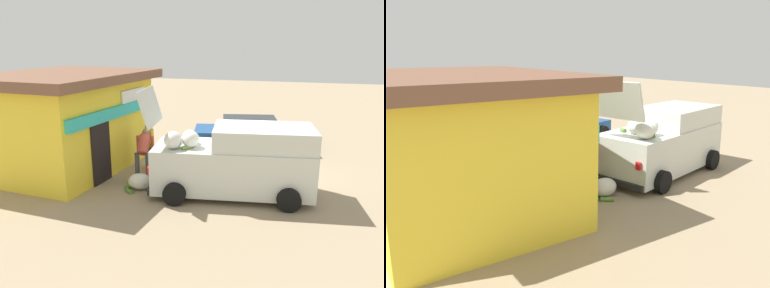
% 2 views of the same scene
% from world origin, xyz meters
% --- Properties ---
extents(ground_plane, '(60.00, 60.00, 0.00)m').
position_xyz_m(ground_plane, '(0.00, 0.00, 0.00)').
color(ground_plane, '#9E896B').
extents(storefront_bar, '(6.04, 4.87, 3.18)m').
position_xyz_m(storefront_bar, '(-1.08, 5.72, 1.63)').
color(storefront_bar, yellow).
rests_on(storefront_bar, ground_plane).
extents(delivery_van, '(2.70, 4.83, 2.92)m').
position_xyz_m(delivery_van, '(-1.89, -0.22, 0.98)').
color(delivery_van, silver).
rests_on(delivery_van, ground_plane).
extents(parked_sedan, '(2.81, 4.55, 1.26)m').
position_xyz_m(parked_sedan, '(2.91, 0.18, 0.60)').
color(parked_sedan, '#1E4C8C').
rests_on(parked_sedan, ground_plane).
extents(vendor_standing, '(0.48, 0.48, 1.58)m').
position_xyz_m(vendor_standing, '(-0.57, 2.97, 0.91)').
color(vendor_standing, '#4C4C51').
rests_on(vendor_standing, ground_plane).
extents(customer_bending, '(0.72, 0.58, 1.50)m').
position_xyz_m(customer_bending, '(-1.38, 2.80, 0.91)').
color(customer_bending, '#4C4C51').
rests_on(customer_bending, ground_plane).
extents(unloaded_banana_pile, '(0.81, 0.87, 0.46)m').
position_xyz_m(unloaded_banana_pile, '(-2.32, 2.55, 0.22)').
color(unloaded_banana_pile, silver).
rests_on(unloaded_banana_pile, ground_plane).
extents(paint_bucket, '(0.28, 0.28, 0.37)m').
position_xyz_m(paint_bucket, '(1.06, 2.63, 0.19)').
color(paint_bucket, blue).
rests_on(paint_bucket, ground_plane).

